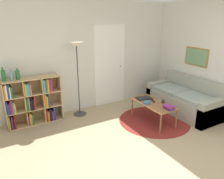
{
  "coord_description": "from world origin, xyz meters",
  "views": [
    {
      "loc": [
        -2.21,
        -2.01,
        2.24
      ],
      "look_at": [
        -0.16,
        1.53,
        0.85
      ],
      "focal_mm": 35.0,
      "sensor_mm": 36.0,
      "label": 1
    }
  ],
  "objects_px": {
    "couch": "(185,100)",
    "bottle_right": "(18,75)",
    "bottle_middle": "(11,76)",
    "floor_lamp": "(77,57)",
    "bookshelf": "(32,101)",
    "bottle_left": "(3,75)",
    "coffee_table": "(153,105)",
    "bowl": "(147,102)",
    "cup": "(163,102)",
    "laptop": "(144,98)"
  },
  "relations": [
    {
      "from": "floor_lamp",
      "to": "bottle_left",
      "type": "bearing_deg",
      "value": 175.48
    },
    {
      "from": "floor_lamp",
      "to": "cup",
      "type": "height_order",
      "value": "floor_lamp"
    },
    {
      "from": "bookshelf",
      "to": "coffee_table",
      "type": "bearing_deg",
      "value": -28.75
    },
    {
      "from": "laptop",
      "to": "cup",
      "type": "bearing_deg",
      "value": -66.52
    },
    {
      "from": "laptop",
      "to": "bottle_left",
      "type": "bearing_deg",
      "value": 160.83
    },
    {
      "from": "laptop",
      "to": "bottle_middle",
      "type": "height_order",
      "value": "bottle_middle"
    },
    {
      "from": "coffee_table",
      "to": "laptop",
      "type": "height_order",
      "value": "laptop"
    },
    {
      "from": "bottle_left",
      "to": "bottle_right",
      "type": "xyz_separation_m",
      "value": [
        0.25,
        -0.02,
        -0.02
      ]
    },
    {
      "from": "floor_lamp",
      "to": "cup",
      "type": "xyz_separation_m",
      "value": [
        1.43,
        -1.26,
        -0.9
      ]
    },
    {
      "from": "bottle_middle",
      "to": "laptop",
      "type": "bearing_deg",
      "value": -19.41
    },
    {
      "from": "cup",
      "to": "bottle_middle",
      "type": "relative_size",
      "value": 0.3
    },
    {
      "from": "floor_lamp",
      "to": "cup",
      "type": "distance_m",
      "value": 2.11
    },
    {
      "from": "cup",
      "to": "bottle_middle",
      "type": "xyz_separation_m",
      "value": [
        -2.79,
        1.34,
        0.64
      ]
    },
    {
      "from": "laptop",
      "to": "bottle_middle",
      "type": "xyz_separation_m",
      "value": [
        -2.6,
        0.92,
        0.67
      ]
    },
    {
      "from": "bookshelf",
      "to": "coffee_table",
      "type": "distance_m",
      "value": 2.62
    },
    {
      "from": "bookshelf",
      "to": "floor_lamp",
      "type": "bearing_deg",
      "value": -5.63
    },
    {
      "from": "couch",
      "to": "bottle_left",
      "type": "height_order",
      "value": "bottle_left"
    },
    {
      "from": "couch",
      "to": "cup",
      "type": "distance_m",
      "value": 0.92
    },
    {
      "from": "couch",
      "to": "bottle_middle",
      "type": "xyz_separation_m",
      "value": [
        -3.67,
        1.18,
        0.83
      ]
    },
    {
      "from": "bottle_left",
      "to": "bottle_middle",
      "type": "bearing_deg",
      "value": -14.65
    },
    {
      "from": "laptop",
      "to": "bottle_middle",
      "type": "relative_size",
      "value": 1.57
    },
    {
      "from": "floor_lamp",
      "to": "bottle_right",
      "type": "xyz_separation_m",
      "value": [
        -1.24,
        0.1,
        -0.27
      ]
    },
    {
      "from": "couch",
      "to": "laptop",
      "type": "relative_size",
      "value": 4.88
    },
    {
      "from": "bottle_left",
      "to": "bottle_middle",
      "type": "relative_size",
      "value": 1.16
    },
    {
      "from": "couch",
      "to": "bottle_right",
      "type": "xyz_separation_m",
      "value": [
        -3.56,
        1.2,
        0.83
      ]
    },
    {
      "from": "coffee_table",
      "to": "couch",
      "type": "bearing_deg",
      "value": 3.13
    },
    {
      "from": "bookshelf",
      "to": "bottle_left",
      "type": "bearing_deg",
      "value": 178.03
    },
    {
      "from": "bottle_middle",
      "to": "bottle_right",
      "type": "relative_size",
      "value": 1.04
    },
    {
      "from": "floor_lamp",
      "to": "couch",
      "type": "relative_size",
      "value": 0.95
    },
    {
      "from": "bookshelf",
      "to": "coffee_table",
      "type": "relative_size",
      "value": 1.09
    },
    {
      "from": "floor_lamp",
      "to": "couch",
      "type": "xyz_separation_m",
      "value": [
        2.32,
        -1.1,
        -1.1
      ]
    },
    {
      "from": "bowl",
      "to": "bottle_right",
      "type": "relative_size",
      "value": 0.65
    },
    {
      "from": "bottle_middle",
      "to": "bottle_right",
      "type": "bearing_deg",
      "value": 7.73
    },
    {
      "from": "bookshelf",
      "to": "bowl",
      "type": "height_order",
      "value": "bookshelf"
    },
    {
      "from": "bookshelf",
      "to": "bottle_left",
      "type": "height_order",
      "value": "bottle_left"
    },
    {
      "from": "bottle_left",
      "to": "coffee_table",
      "type": "bearing_deg",
      "value": -24.87
    },
    {
      "from": "bottle_right",
      "to": "bookshelf",
      "type": "bearing_deg",
      "value": 1.27
    },
    {
      "from": "floor_lamp",
      "to": "bookshelf",
      "type": "bearing_deg",
      "value": 174.37
    },
    {
      "from": "coffee_table",
      "to": "bowl",
      "type": "bearing_deg",
      "value": 160.74
    },
    {
      "from": "floor_lamp",
      "to": "bowl",
      "type": "xyz_separation_m",
      "value": [
        1.12,
        -1.11,
        -0.91
      ]
    },
    {
      "from": "cup",
      "to": "bottle_left",
      "type": "distance_m",
      "value": 3.3
    },
    {
      "from": "floor_lamp",
      "to": "bottle_right",
      "type": "bearing_deg",
      "value": 175.48
    },
    {
      "from": "floor_lamp",
      "to": "cup",
      "type": "relative_size",
      "value": 24.16
    },
    {
      "from": "bookshelf",
      "to": "bottle_left",
      "type": "xyz_separation_m",
      "value": [
        -0.45,
        0.02,
        0.63
      ]
    },
    {
      "from": "cup",
      "to": "bottle_middle",
      "type": "bearing_deg",
      "value": 154.26
    },
    {
      "from": "laptop",
      "to": "couch",
      "type": "bearing_deg",
      "value": -13.84
    },
    {
      "from": "bowl",
      "to": "bottle_left",
      "type": "distance_m",
      "value": 2.96
    },
    {
      "from": "bowl",
      "to": "bottle_left",
      "type": "xyz_separation_m",
      "value": [
        -2.61,
        1.23,
        0.67
      ]
    },
    {
      "from": "floor_lamp",
      "to": "bottle_right",
      "type": "distance_m",
      "value": 1.27
    },
    {
      "from": "floor_lamp",
      "to": "bowl",
      "type": "distance_m",
      "value": 1.82
    }
  ]
}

